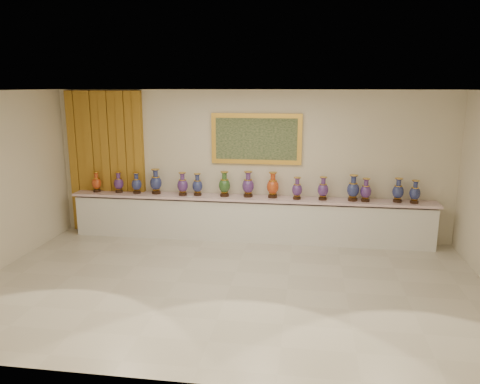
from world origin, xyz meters
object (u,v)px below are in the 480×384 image
object	(u,v)px
counter	(249,219)
vase_1	(119,183)
vase_2	(137,184)
vase_0	(97,183)

from	to	relation	value
counter	vase_1	xyz separation A→B (m)	(-2.73, 0.01, 0.66)
counter	vase_2	world-z (taller)	vase_2
counter	vase_2	bearing A→B (deg)	-179.67
counter	vase_2	size ratio (longest dim) A/B	16.69
vase_0	vase_2	xyz separation A→B (m)	(0.88, -0.01, 0.01)
vase_0	vase_2	distance (m)	0.88
vase_1	vase_0	bearing A→B (deg)	-178.29
vase_0	vase_2	bearing A→B (deg)	-0.90
vase_1	vase_2	distance (m)	0.40
vase_0	vase_1	distance (m)	0.48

